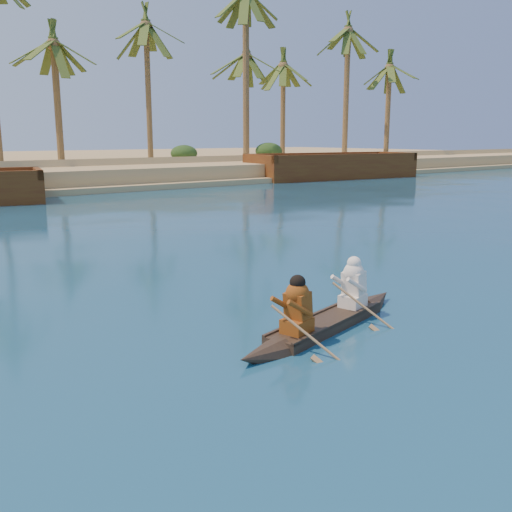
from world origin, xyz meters
TOP-DOWN VIEW (x-y plane):
  - canoe at (8.00, -2.83)m, footprint 4.66×1.71m
  - barge_right at (33.97, 23.15)m, footprint 14.26×6.32m

SIDE VIEW (x-z plane):
  - canoe at x=8.00m, z-range -0.39..0.89m
  - barge_right at x=33.97m, z-range -0.34..1.95m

